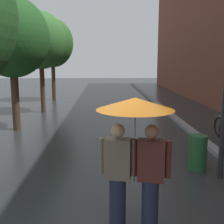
% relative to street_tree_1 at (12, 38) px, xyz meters
% --- Properties ---
extents(ground_plane, '(80.00, 80.00, 0.00)m').
position_rel_street_tree_1_xyz_m(ground_plane, '(3.41, -6.48, -3.46)').
color(ground_plane, '#26282B').
extents(kerb_strip, '(0.30, 36.00, 0.12)m').
position_rel_street_tree_1_xyz_m(kerb_strip, '(6.61, 3.52, -3.40)').
color(kerb_strip, slate).
rests_on(kerb_strip, ground).
extents(street_tree_1, '(2.74, 2.74, 4.97)m').
position_rel_street_tree_1_xyz_m(street_tree_1, '(0.00, 0.00, 0.00)').
color(street_tree_1, '#473323').
rests_on(street_tree_1, ground).
extents(street_tree_2, '(2.56, 2.56, 5.06)m').
position_rel_street_tree_1_xyz_m(street_tree_2, '(0.22, 3.84, 0.15)').
color(street_tree_2, '#473323').
rests_on(street_tree_2, ground).
extents(street_tree_3, '(2.74, 2.74, 5.37)m').
position_rel_street_tree_1_xyz_m(street_tree_3, '(0.00, 8.38, 0.31)').
color(street_tree_3, '#473323').
rests_on(street_tree_3, ground).
extents(couple_under_umbrella, '(1.16, 1.16, 2.10)m').
position_rel_street_tree_1_xyz_m(couple_under_umbrella, '(3.83, -6.73, -2.05)').
color(couple_under_umbrella, '#1E233D').
rests_on(couple_under_umbrella, ground).
extents(litter_bin, '(0.44, 0.44, 0.85)m').
position_rel_street_tree_1_xyz_m(litter_bin, '(5.65, -4.24, -3.04)').
color(litter_bin, '#1E4C28').
rests_on(litter_bin, ground).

